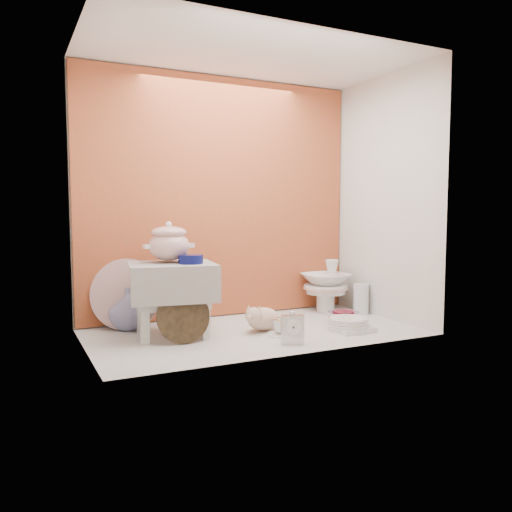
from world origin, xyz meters
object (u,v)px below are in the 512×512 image
(step_stool, at_px, (172,300))
(mantel_clock, at_px, (292,328))
(soup_tureen, at_px, (169,242))
(gold_rim_teacup, at_px, (283,325))
(porcelain_tower, at_px, (326,286))
(plush_pig, at_px, (263,318))
(crystal_bowl, at_px, (343,317))
(blue_white_vase, at_px, (129,309))
(floral_platter, at_px, (126,294))
(dinner_plate_stack, at_px, (348,324))

(step_stool, xyz_separation_m, mantel_clock, (0.49, -0.43, -0.11))
(soup_tureen, distance_m, gold_rim_teacup, 0.76)
(porcelain_tower, bearing_deg, step_stool, -169.01)
(soup_tureen, distance_m, plush_pig, 0.67)
(crystal_bowl, bearing_deg, soup_tureen, 170.53)
(gold_rim_teacup, bearing_deg, blue_white_vase, 143.93)
(porcelain_tower, bearing_deg, plush_pig, -152.24)
(step_stool, xyz_separation_m, blue_white_vase, (-0.18, 0.26, -0.08))
(mantel_clock, height_order, plush_pig, mantel_clock)
(soup_tureen, relative_size, porcelain_tower, 0.76)
(blue_white_vase, xyz_separation_m, plush_pig, (0.67, -0.38, -0.05))
(step_stool, bearing_deg, soup_tureen, 94.80)
(soup_tureen, xyz_separation_m, plush_pig, (0.48, -0.17, -0.43))
(step_stool, bearing_deg, gold_rim_teacup, -16.72)
(plush_pig, xyz_separation_m, gold_rim_teacup, (0.05, -0.14, -0.02))
(blue_white_vase, distance_m, porcelain_tower, 1.30)
(plush_pig, distance_m, gold_rim_teacup, 0.15)
(floral_platter, xyz_separation_m, plush_pig, (0.68, -0.39, -0.13))
(gold_rim_teacup, bearing_deg, mantel_clock, -104.63)
(mantel_clock, relative_size, dinner_plate_stack, 0.73)
(plush_pig, relative_size, gold_rim_teacup, 2.17)
(blue_white_vase, bearing_deg, mantel_clock, -46.15)
(soup_tureen, bearing_deg, step_stool, -94.19)
(mantel_clock, bearing_deg, floral_platter, 154.69)
(crystal_bowl, bearing_deg, blue_white_vase, 162.64)
(blue_white_vase, xyz_separation_m, porcelain_tower, (1.30, -0.04, 0.06))
(blue_white_vase, xyz_separation_m, gold_rim_teacup, (0.71, -0.52, -0.06))
(crystal_bowl, bearing_deg, porcelain_tower, 74.39)
(soup_tureen, relative_size, mantel_clock, 1.57)
(blue_white_vase, bearing_deg, floral_platter, 136.78)
(step_stool, relative_size, dinner_plate_stack, 1.97)
(soup_tureen, bearing_deg, porcelain_tower, 8.25)
(step_stool, distance_m, soup_tureen, 0.31)
(soup_tureen, xyz_separation_m, porcelain_tower, (1.12, 0.16, -0.33))
(plush_pig, relative_size, dinner_plate_stack, 1.05)
(floral_platter, distance_m, crystal_bowl, 1.29)
(soup_tureen, bearing_deg, plush_pig, -19.43)
(dinner_plate_stack, height_order, porcelain_tower, porcelain_tower)
(dinner_plate_stack, bearing_deg, soup_tureen, 157.89)
(dinner_plate_stack, distance_m, crystal_bowl, 0.23)
(mantel_clock, bearing_deg, crystal_bowl, 51.53)
(porcelain_tower, bearing_deg, dinner_plate_stack, -110.62)
(soup_tureen, xyz_separation_m, floral_platter, (-0.19, 0.21, -0.30))
(floral_platter, distance_m, blue_white_vase, 0.08)
(mantel_clock, distance_m, crystal_bowl, 0.63)
(crystal_bowl, bearing_deg, floral_platter, 162.38)
(plush_pig, bearing_deg, floral_platter, 145.02)
(gold_rim_teacup, bearing_deg, floral_platter, 143.83)
(floral_platter, height_order, porcelain_tower, floral_platter)
(step_stool, bearing_deg, dinner_plate_stack, -9.99)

